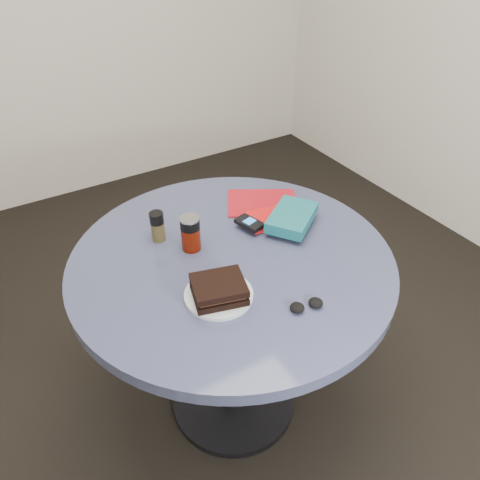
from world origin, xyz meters
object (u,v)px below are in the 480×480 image
table (232,295)px  magazine (262,203)px  novel (292,217)px  sandwich (219,289)px  pepper_grinder (158,226)px  red_book (271,218)px  headphones (306,305)px  soda_can (191,233)px  plate (219,295)px  mp3_player (249,223)px

table → magazine: bearing=39.7°
magazine → novel: 0.18m
sandwich → table: bearing=49.4°
pepper_grinder → red_book: size_ratio=0.58×
table → novel: novel is taller
headphones → soda_can: bearing=110.0°
table → red_book: 0.29m
pepper_grinder → red_book: bearing=-14.9°
plate → pepper_grinder: (-0.04, 0.33, 0.05)m
soda_can → mp3_player: (0.21, -0.01, -0.03)m
mp3_player → headphones: 0.39m
table → soda_can: bearing=131.3°
headphones → sandwich: bearing=140.4°
table → pepper_grinder: bearing=128.8°
table → magazine: magazine is taller
headphones → red_book: bearing=68.5°
headphones → mp3_player: bearing=80.7°
red_book → plate: bearing=-136.8°
table → magazine: size_ratio=4.08×
plate → novel: novel is taller
red_book → novel: bearing=-51.6°
plate → headphones: headphones is taller
sandwich → red_book: bearing=35.7°
novel → plate: bearing=169.0°
novel → mp3_player: bearing=120.4°
table → pepper_grinder: 0.33m
plate → pepper_grinder: size_ratio=1.88×
plate → headphones: (0.18, -0.16, 0.00)m
soda_can → mp3_player: size_ratio=1.11×
table → pepper_grinder: size_ratio=9.81×
plate → table: bearing=48.4°
mp3_player → plate: bearing=-136.9°
novel → mp3_player: size_ratio=1.87×
pepper_grinder → novel: (0.41, -0.16, -0.01)m
novel → headphones: 0.38m
soda_can → novel: soda_can is taller
magazine → sandwich: bearing=-106.6°
sandwich → magazine: 0.52m
table → plate: (-0.12, -0.14, 0.17)m
soda_can → red_book: size_ratio=0.65×
headphones → novel: bearing=59.7°
plate → soda_can: soda_can is taller
sandwich → headphones: sandwich is taller
pepper_grinder → mp3_player: (0.28, -0.10, -0.03)m
table → headphones: (0.06, -0.30, 0.17)m
table → sandwich: (-0.13, -0.15, 0.20)m
sandwich → mp3_player: (0.25, 0.24, -0.01)m
headphones → pepper_grinder: bearing=113.5°
sandwich → soda_can: size_ratio=1.46×
magazine → headphones: (-0.19, -0.51, 0.01)m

